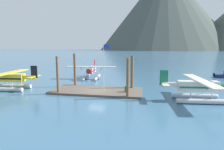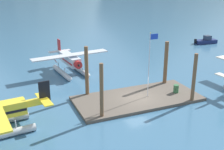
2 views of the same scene
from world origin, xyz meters
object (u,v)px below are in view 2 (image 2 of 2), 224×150
at_px(flagpole, 150,58).
at_px(boat_navy_open_east, 206,41).
at_px(fuel_drum, 176,89).
at_px(seaplane_silver_bow_left, 70,62).

height_order(flagpole, boat_navy_open_east, flagpole).
xyz_separation_m(flagpole, fuel_drum, (3.30, -0.28, -3.80)).
distance_m(flagpole, seaplane_silver_bow_left, 12.97).
bearing_deg(flagpole, seaplane_silver_bow_left, 116.04).
xyz_separation_m(fuel_drum, boat_navy_open_east, (19.75, 18.62, -0.25)).
bearing_deg(fuel_drum, flagpole, 175.13).
bearing_deg(seaplane_silver_bow_left, flagpole, -63.96).
relative_size(flagpole, fuel_drum, 7.86).
bearing_deg(flagpole, boat_navy_open_east, 38.50).
relative_size(fuel_drum, boat_navy_open_east, 0.18).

